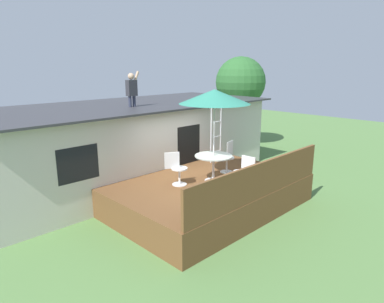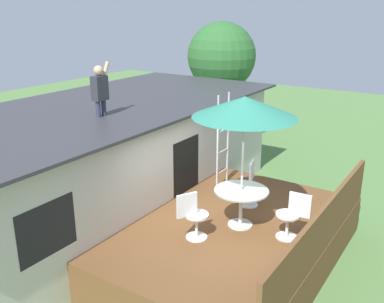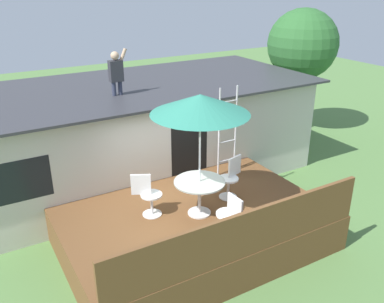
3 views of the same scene
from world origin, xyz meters
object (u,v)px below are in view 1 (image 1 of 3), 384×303
object	(u,v)px
step_ladder	(216,129)
patio_chair_near	(244,173)
patio_chair_left	(177,169)
patio_chair_right	(228,157)
patio_table	(213,161)
patio_umbrella	(215,97)
backyard_tree	(240,82)
person_figure	(132,87)

from	to	relation	value
step_ladder	patio_chair_near	world-z (taller)	step_ladder
patio_chair_left	patio_chair_right	xyz separation A→B (m)	(1.90, -0.21, 0.00)
step_ladder	patio_chair_left	size ratio (longest dim) A/B	2.39
patio_table	patio_umbrella	size ratio (longest dim) A/B	0.41
step_ladder	patio_chair_right	distance (m)	1.34
backyard_tree	patio_umbrella	bearing A→B (deg)	-147.47
patio_chair_left	backyard_tree	world-z (taller)	backyard_tree
person_figure	patio_chair_left	xyz separation A→B (m)	(-0.45, -2.57, -2.02)
step_ladder	patio_umbrella	bearing A→B (deg)	-140.32
patio_chair_left	patio_chair_right	distance (m)	1.91
backyard_tree	step_ladder	bearing A→B (deg)	-149.91
patio_table	step_ladder	distance (m)	2.09
patio_table	backyard_tree	size ratio (longest dim) A/B	0.24
patio_table	patio_umbrella	world-z (taller)	patio_umbrella
step_ladder	person_figure	world-z (taller)	person_figure
patio_chair_right	backyard_tree	size ratio (longest dim) A/B	0.21
patio_chair_left	patio_chair_near	world-z (taller)	same
patio_chair_near	patio_umbrella	bearing A→B (deg)	0.00
patio_chair_left	backyard_tree	distance (m)	8.71
step_ladder	backyard_tree	world-z (taller)	backyard_tree
patio_chair_right	patio_umbrella	bearing A→B (deg)	-0.00
step_ladder	person_figure	xyz separation A→B (m)	(-2.04, 1.77, 1.37)
patio_umbrella	step_ladder	xyz separation A→B (m)	(1.56, 1.29, -1.25)
patio_chair_near	backyard_tree	size ratio (longest dim) A/B	0.21
patio_umbrella	patio_chair_right	size ratio (longest dim) A/B	2.76
patio_umbrella	patio_chair_near	size ratio (longest dim) A/B	2.76
backyard_tree	patio_chair_left	bearing A→B (deg)	-153.61
step_ladder	backyard_tree	distance (m)	6.06
patio_chair_right	patio_table	bearing A→B (deg)	-0.00
patio_umbrella	backyard_tree	world-z (taller)	backyard_tree
patio_umbrella	patio_chair_near	world-z (taller)	patio_umbrella
patio_table	patio_chair_near	world-z (taller)	patio_chair_near
patio_umbrella	patio_chair_near	xyz separation A→B (m)	(0.06, -1.00, -1.89)
person_figure	patio_chair_right	distance (m)	3.73
step_ladder	patio_chair_near	xyz separation A→B (m)	(-1.51, -2.30, -0.64)
patio_table	backyard_tree	distance (m)	8.13
step_ladder	person_figure	distance (m)	3.03
patio_umbrella	patio_table	bearing A→B (deg)	-135.00
step_ladder	patio_chair_left	world-z (taller)	step_ladder
person_figure	step_ladder	bearing A→B (deg)	-40.90
patio_chair_near	step_ladder	bearing A→B (deg)	-36.38
patio_umbrella	person_figure	xyz separation A→B (m)	(-0.48, 3.06, 0.13)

